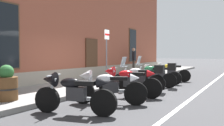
% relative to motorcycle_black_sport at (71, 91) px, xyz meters
% --- Properties ---
extents(ground_plane, '(140.00, 140.00, 0.00)m').
position_rel_motorcycle_black_sport_xyz_m(ground_plane, '(3.89, 1.16, -0.55)').
color(ground_plane, '#38383A').
extents(sidewalk, '(33.15, 2.99, 0.15)m').
position_rel_motorcycle_black_sport_xyz_m(sidewalk, '(3.89, 2.66, -0.47)').
color(sidewalk, slate).
rests_on(sidewalk, ground_plane).
extents(lane_stripe, '(33.15, 0.12, 0.01)m').
position_rel_motorcycle_black_sport_xyz_m(lane_stripe, '(3.89, -2.04, -0.54)').
color(lane_stripe, silver).
rests_on(lane_stripe, ground_plane).
extents(brick_pub_facade, '(27.15, 6.02, 7.70)m').
position_rel_motorcycle_black_sport_xyz_m(brick_pub_facade, '(3.89, 7.11, 3.30)').
color(brick_pub_facade, brown).
rests_on(brick_pub_facade, ground_plane).
extents(motorcycle_black_sport, '(0.76, 2.03, 0.99)m').
position_rel_motorcycle_black_sport_xyz_m(motorcycle_black_sport, '(0.00, 0.00, 0.00)').
color(motorcycle_black_sport, black).
rests_on(motorcycle_black_sport, ground_plane).
extents(motorcycle_white_sport, '(0.96, 2.04, 0.98)m').
position_rel_motorcycle_black_sport_xyz_m(motorcycle_white_sport, '(1.34, -0.14, -0.00)').
color(motorcycle_white_sport, black).
rests_on(motorcycle_white_sport, ground_plane).
extents(motorcycle_red_sport, '(0.66, 2.17, 1.02)m').
position_rel_motorcycle_black_sport_xyz_m(motorcycle_red_sport, '(2.67, -0.12, 0.01)').
color(motorcycle_red_sport, black).
rests_on(motorcycle_red_sport, ground_plane).
extents(motorcycle_silver_touring, '(0.66, 2.11, 1.32)m').
position_rel_motorcycle_black_sport_xyz_m(motorcycle_silver_touring, '(3.97, -0.06, 0.00)').
color(motorcycle_silver_touring, black).
rests_on(motorcycle_silver_touring, ground_plane).
extents(motorcycle_green_touring, '(0.71, 2.06, 1.34)m').
position_rel_motorcycle_black_sport_xyz_m(motorcycle_green_touring, '(5.30, -0.14, 0.01)').
color(motorcycle_green_touring, black).
rests_on(motorcycle_green_touring, ground_plane).
extents(motorcycle_black_naked, '(0.62, 2.09, 0.93)m').
position_rel_motorcycle_black_sport_xyz_m(motorcycle_black_naked, '(6.39, 0.08, -0.08)').
color(motorcycle_black_naked, black).
rests_on(motorcycle_black_naked, ground_plane).
extents(motorcycle_yellow_naked, '(0.80, 1.96, 0.98)m').
position_rel_motorcycle_black_sport_xyz_m(motorcycle_yellow_naked, '(7.70, -0.09, -0.06)').
color(motorcycle_yellow_naked, black).
rests_on(motorcycle_yellow_naked, ground_plane).
extents(pedestrian_dark_jacket, '(0.52, 0.37, 1.72)m').
position_rel_motorcycle_black_sport_xyz_m(pedestrian_dark_jacket, '(10.79, 3.46, 0.57)').
color(pedestrian_dark_jacket, '#38332D').
rests_on(pedestrian_dark_jacket, sidewalk).
extents(parking_sign, '(0.36, 0.07, 2.41)m').
position_rel_motorcycle_black_sport_xyz_m(parking_sign, '(4.70, 1.93, 1.16)').
color(parking_sign, '#4C4C51').
rests_on(parking_sign, sidewalk).
extents(barrel_planter, '(0.62, 0.62, 0.98)m').
position_rel_motorcycle_black_sport_xyz_m(barrel_planter, '(-0.20, 2.14, 0.02)').
color(barrel_planter, brown).
rests_on(barrel_planter, sidewalk).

